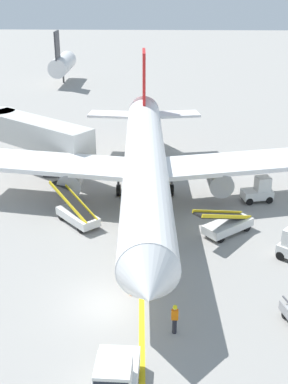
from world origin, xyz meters
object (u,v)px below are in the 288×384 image
airliner (145,163)px  ground_crew_marshaller (175,318)px  baggage_tug_by_cargo_door (259,191)px  safety_cone_nose_left (132,291)px  belt_loader_aft_hold (227,224)px  safety_cone_nose_right (62,191)px  jet_bridge (29,131)px  pushback_tug (115,379)px  belt_loader_forward_hold (77,214)px

airliner → ground_crew_marshaller: 16.14m
baggage_tug_by_cargo_door → safety_cone_nose_left: 16.26m
airliner → belt_loader_aft_hold: airliner is taller
belt_loader_aft_hold → safety_cone_nose_right: (-12.97, 6.57, -0.56)m
jet_bridge → baggage_tug_by_cargo_door: size_ratio=4.49×
jet_bridge → pushback_tug: 29.84m
belt_loader_forward_hold → pushback_tug: bearing=-75.5°
safety_cone_nose_left → belt_loader_aft_hold: bearing=50.3°
pushback_tug → ground_crew_marshaller: (2.66, 4.33, -0.08)m
airliner → jet_bridge: (-11.06, 7.72, 0.12)m
pushback_tug → ground_crew_marshaller: pushback_tug is taller
jet_bridge → belt_loader_forward_hold: (6.14, -11.45, -2.77)m
baggage_tug_by_cargo_door → ground_crew_marshaller: (-7.17, -16.42, -0.02)m
airliner → belt_loader_aft_hold: bearing=-40.4°
jet_bridge → baggage_tug_by_cargo_door: 21.59m
jet_bridge → belt_loader_forward_hold: 13.28m
belt_loader_aft_hold → safety_cone_nose_left: (-6.26, -7.55, -0.56)m
jet_bridge → ground_crew_marshaller: size_ratio=6.92×
ground_crew_marshaller → airliner: bearing=97.1°
belt_loader_forward_hold → safety_cone_nose_right: belt_loader_forward_hold is taller
belt_loader_forward_hold → ground_crew_marshaller: 13.92m
pushback_tug → safety_cone_nose_right: 22.62m
belt_loader_aft_hold → safety_cone_nose_left: size_ratio=10.55×
belt_loader_aft_hold → ground_crew_marshaller: 11.49m
ground_crew_marshaller → safety_cone_nose_right: ground_crew_marshaller is taller
belt_loader_forward_hold → safety_cone_nose_left: belt_loader_forward_hold is taller
safety_cone_nose_left → airliner: bearing=88.4°
safety_cone_nose_left → safety_cone_nose_right: bearing=115.4°
pushback_tug → baggage_tug_by_cargo_door: 22.96m
jet_bridge → baggage_tug_by_cargo_door: jet_bridge is taller
pushback_tug → safety_cone_nose_left: bearing=87.5°
ground_crew_marshaller → safety_cone_nose_left: ground_crew_marshaller is taller
baggage_tug_by_cargo_door → safety_cone_nose_left: baggage_tug_by_cargo_door is taller
baggage_tug_by_cargo_door → belt_loader_aft_hold: 6.50m
jet_bridge → pushback_tug: jet_bridge is taller
belt_loader_forward_hold → airliner: bearing=37.2°
belt_loader_aft_hold → ground_crew_marshaller: (-3.93, -10.79, 0.13)m
jet_bridge → safety_cone_nose_right: size_ratio=26.72×
pushback_tug → belt_loader_forward_hold: bearing=104.5°
ground_crew_marshaller → safety_cone_nose_left: bearing=125.7°
pushback_tug → belt_loader_aft_hold: bearing=66.4°
airliner → pushback_tug: bearing=-91.9°
jet_bridge → airliner: bearing=-34.9°
baggage_tug_by_cargo_door → belt_loader_aft_hold: (-3.24, -5.63, -0.15)m
airliner → belt_loader_forward_hold: (-4.92, -3.73, -2.64)m
pushback_tug → ground_crew_marshaller: 5.08m
belt_loader_forward_hold → belt_loader_aft_hold: 10.91m
jet_bridge → baggage_tug_by_cargo_door: (20.21, -7.11, -2.62)m
jet_bridge → safety_cone_nose_right: 8.07m
airliner → belt_loader_forward_hold: bearing=-142.8°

